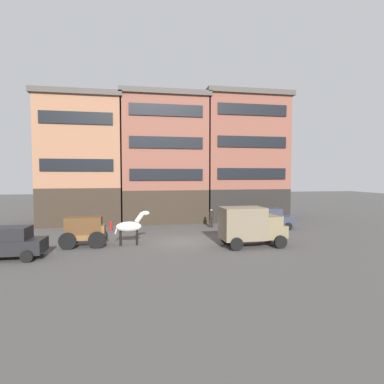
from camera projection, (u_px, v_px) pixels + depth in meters
The scene contains 11 objects.
ground_plane at pixel (183, 242), 21.34m from camera, with size 120.00×120.00×0.00m, color #4C4947.
building_far_left at pixel (83, 160), 29.79m from camera, with size 8.03×6.17×12.45m.
building_center_left at pixel (164, 159), 31.18m from camera, with size 8.76×6.17×12.83m.
building_center_right at pixel (242, 157), 32.65m from camera, with size 8.95×6.17×13.26m.
cargo_wagon at pixel (85, 229), 19.86m from camera, with size 2.92×1.54×1.98m.
draft_horse at pixel (130, 226), 20.37m from camera, with size 2.34×0.62×2.30m.
delivery_truck_near at pixel (251, 225), 19.95m from camera, with size 4.40×2.23×2.62m.
sedan_dark at pixel (271, 219), 26.53m from camera, with size 3.82×2.12×1.83m.
sedan_light at pixel (10, 243), 16.88m from camera, with size 3.74×1.94×1.83m.
pedestrian_officer at pixel (211, 217), 27.23m from camera, with size 0.40×0.40×1.79m.
fire_hydrant_curbside at pixel (111, 226), 25.56m from camera, with size 0.24×0.24×0.83m.
Camera 1 is at (-3.08, -20.89, 4.72)m, focal length 28.16 mm.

